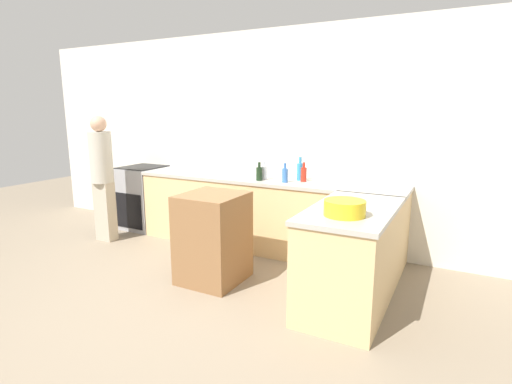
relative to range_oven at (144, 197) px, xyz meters
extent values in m
plane|color=gray|center=(1.99, -1.76, -0.45)|extent=(14.00, 14.00, 0.00)
cube|color=silver|center=(1.99, 0.35, 0.90)|extent=(8.00, 0.06, 2.70)
cube|color=#D6B27A|center=(1.99, 0.00, -0.02)|extent=(3.36, 0.64, 0.86)
cube|color=#ADA89E|center=(1.99, 0.00, 0.42)|extent=(3.39, 0.67, 0.04)
cube|color=#D6B27A|center=(3.34, -0.97, -0.02)|extent=(0.66, 1.30, 0.86)
cube|color=#ADA89E|center=(3.34, -0.97, 0.42)|extent=(0.69, 1.33, 0.04)
cube|color=#99999E|center=(0.00, 0.00, 0.00)|extent=(0.59, 0.64, 0.90)
cube|color=black|center=(0.00, -0.32, -0.14)|extent=(0.49, 0.01, 0.50)
cube|color=black|center=(0.00, 0.00, 0.45)|extent=(0.54, 0.59, 0.01)
cube|color=brown|center=(1.97, -1.11, 0.00)|extent=(0.59, 0.62, 0.91)
cylinder|color=yellow|center=(3.35, -1.27, 0.51)|extent=(0.33, 0.33, 0.13)
cylinder|color=silver|center=(2.03, -0.07, 0.53)|extent=(0.06, 0.06, 0.16)
cylinder|color=silver|center=(2.03, -0.07, 0.64)|extent=(0.03, 0.03, 0.06)
cylinder|color=black|center=(2.01, -0.16, 0.52)|extent=(0.07, 0.07, 0.16)
cylinder|color=black|center=(2.01, -0.16, 0.63)|extent=(0.03, 0.03, 0.06)
cylinder|color=#386BB7|center=(2.33, -0.13, 0.52)|extent=(0.07, 0.07, 0.16)
cylinder|color=#386BB7|center=(2.33, -0.13, 0.64)|extent=(0.03, 0.03, 0.06)
cylinder|color=#338CBF|center=(2.43, 0.08, 0.54)|extent=(0.08, 0.08, 0.20)
cylinder|color=#338CBF|center=(2.43, 0.08, 0.68)|extent=(0.03, 0.03, 0.08)
cylinder|color=red|center=(2.50, 0.01, 0.53)|extent=(0.07, 0.07, 0.16)
cylinder|color=red|center=(2.50, 0.01, 0.64)|extent=(0.03, 0.03, 0.06)
cube|color=#ADA38E|center=(-0.02, -0.70, -0.06)|extent=(0.26, 0.16, 0.79)
cylinder|color=#B7B2A3|center=(-0.02, -0.70, 0.66)|extent=(0.28, 0.28, 0.65)
sphere|color=tan|center=(-0.02, -0.70, 1.09)|extent=(0.20, 0.20, 0.20)
camera|label=1|loc=(4.16, -4.31, 1.28)|focal=28.00mm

